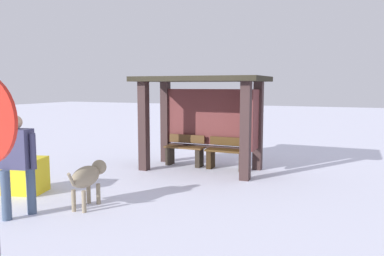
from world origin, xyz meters
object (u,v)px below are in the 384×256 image
object	(u,v)px
bench_left_inside	(185,152)
grit_bin	(25,175)
bus_shelter	(206,103)
dog	(88,176)
bench_center_inside	(227,155)
person_walking	(17,158)

from	to	relation	value
bench_left_inside	grit_bin	xyz separation A→B (m)	(-1.77, -3.42, -0.02)
bus_shelter	dog	bearing A→B (deg)	-102.39
bench_center_inside	dog	xyz separation A→B (m)	(-1.25, -3.62, 0.16)
person_walking	dog	size ratio (longest dim) A/B	1.50
bus_shelter	dog	size ratio (longest dim) A/B	2.89
bus_shelter	bench_center_inside	distance (m)	1.36
bench_center_inside	bus_shelter	bearing A→B (deg)	-162.04
grit_bin	dog	bearing A→B (deg)	-6.93
person_walking	dog	xyz separation A→B (m)	(0.66, 0.83, -0.41)
person_walking	grit_bin	size ratio (longest dim) A/B	2.25
person_walking	dog	bearing A→B (deg)	51.67
bench_center_inside	person_walking	world-z (taller)	person_walking
bench_center_inside	person_walking	size ratio (longest dim) A/B	0.65
bus_shelter	dog	world-z (taller)	bus_shelter
person_walking	grit_bin	xyz separation A→B (m)	(-0.97, 1.03, -0.59)
bench_center_inside	grit_bin	distance (m)	4.47
bench_left_inside	dog	bearing A→B (deg)	-92.13
bench_left_inside	person_walking	bearing A→B (deg)	-100.09
bus_shelter	bench_left_inside	distance (m)	1.41
bench_left_inside	bench_center_inside	distance (m)	1.12
bench_left_inside	grit_bin	distance (m)	3.85
bus_shelter	dog	distance (m)	3.71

